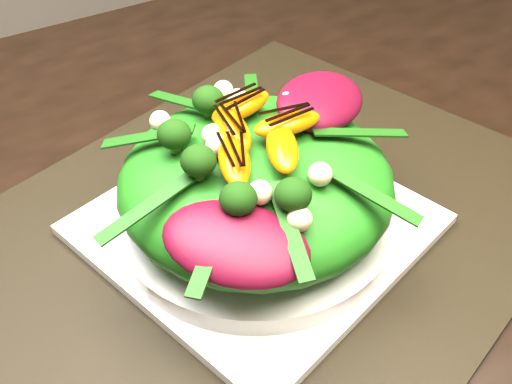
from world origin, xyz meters
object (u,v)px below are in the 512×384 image
plate_base (256,224)px  orange_segment (248,122)px  placemat (256,230)px  salad_bowl (256,213)px  dining_table (412,152)px  lettuce_mound (256,181)px

plate_base → orange_segment: orange_segment is taller
placemat → salad_bowl: 0.02m
salad_bowl → dining_table: bearing=7.5°
salad_bowl → lettuce_mound: bearing=90.0°
dining_table → plate_base: (-0.21, -0.03, 0.03)m
salad_bowl → orange_segment: size_ratio=4.17×
orange_segment → lettuce_mound: bearing=-100.2°
placemat → dining_table: bearing=7.5°
salad_bowl → orange_segment: orange_segment is taller
lettuce_mound → orange_segment: (0.00, 0.02, 0.05)m
dining_table → salad_bowl: bearing=-172.5°
placemat → plate_base: (-0.00, 0.00, 0.01)m
lettuce_mound → dining_table: bearing=7.5°
placemat → orange_segment: bearing=79.8°
salad_bowl → lettuce_mound: 0.04m
dining_table → orange_segment: bearing=-177.0°
dining_table → salad_bowl: (-0.21, -0.03, 0.04)m
plate_base → orange_segment: size_ratio=4.38×
plate_base → lettuce_mound: (0.00, 0.00, 0.05)m
salad_bowl → placemat: bearing=-26.6°
dining_table → placemat: dining_table is taller
lettuce_mound → orange_segment: orange_segment is taller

